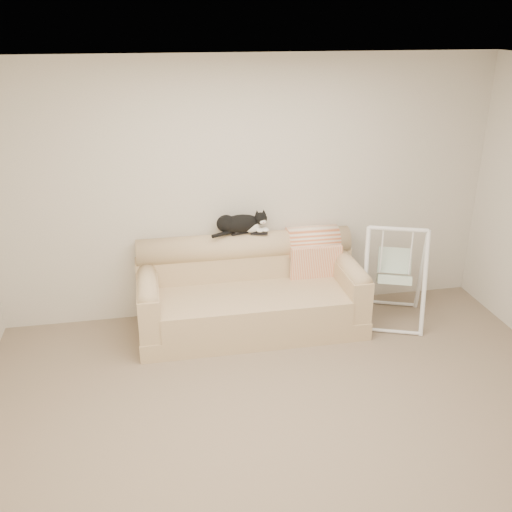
{
  "coord_description": "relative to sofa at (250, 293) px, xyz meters",
  "views": [
    {
      "loc": [
        -0.97,
        -3.4,
        2.89
      ],
      "look_at": [
        -0.07,
        1.27,
        0.9
      ],
      "focal_mm": 40.0,
      "sensor_mm": 36.0,
      "label": 1
    }
  ],
  "objects": [
    {
      "name": "tuxedo_cat",
      "position": [
        -0.05,
        0.24,
        0.66
      ],
      "size": [
        0.59,
        0.27,
        0.23
      ],
      "color": "black",
      "rests_on": "sofa"
    },
    {
      "name": "remote_a",
      "position": [
        -0.06,
        0.25,
        0.56
      ],
      "size": [
        0.19,
        0.1,
        0.03
      ],
      "color": "black",
      "rests_on": "sofa"
    },
    {
      "name": "throw_blanket",
      "position": [
        0.7,
        0.23,
        0.37
      ],
      "size": [
        0.52,
        0.38,
        0.58
      ],
      "color": "#E06E3D",
      "rests_on": "sofa"
    },
    {
      "name": "sofa",
      "position": [
        0.0,
        0.0,
        0.0
      ],
      "size": [
        2.2,
        0.93,
        0.9
      ],
      "color": "tan",
      "rests_on": "ground"
    },
    {
      "name": "baby_swing",
      "position": [
        1.45,
        -0.15,
        0.15
      ],
      "size": [
        0.81,
        0.83,
        1.01
      ],
      "color": "white",
      "rests_on": "ground"
    },
    {
      "name": "remote_b",
      "position": [
        0.13,
        0.21,
        0.56
      ],
      "size": [
        0.18,
        0.08,
        0.02
      ],
      "color": "black",
      "rests_on": "sofa"
    },
    {
      "name": "room_shell",
      "position": [
        0.06,
        -1.62,
        1.18
      ],
      "size": [
        5.04,
        4.04,
        2.6
      ],
      "color": "beige",
      "rests_on": "ground"
    },
    {
      "name": "ground_plane",
      "position": [
        0.06,
        -1.62,
        -0.35
      ],
      "size": [
        5.0,
        5.0,
        0.0
      ],
      "primitive_type": "plane",
      "color": "#7D6952",
      "rests_on": "ground"
    }
  ]
}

